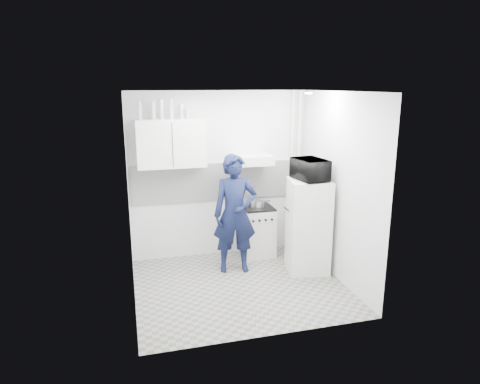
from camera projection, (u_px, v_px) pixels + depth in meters
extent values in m
plane|color=gray|center=(240.00, 286.00, 5.87)|extent=(2.80, 2.80, 0.00)
plane|color=white|center=(240.00, 91.00, 5.23)|extent=(2.80, 2.80, 0.00)
plane|color=silver|center=(219.00, 175.00, 6.72)|extent=(2.80, 0.00, 2.80)
plane|color=silver|center=(129.00, 202.00, 5.20)|extent=(0.00, 2.60, 2.60)
plane|color=silver|center=(338.00, 188.00, 5.90)|extent=(0.00, 2.60, 2.60)
imported|color=black|center=(235.00, 214.00, 6.17)|extent=(0.68, 0.49, 1.74)
cube|color=silver|center=(258.00, 232.00, 6.85)|extent=(0.49, 0.49, 0.78)
cube|color=white|center=(308.00, 226.00, 6.22)|extent=(0.66, 0.66, 1.37)
cube|color=black|center=(258.00, 208.00, 6.75)|extent=(0.47, 0.47, 0.03)
cylinder|color=silver|center=(257.00, 204.00, 6.71)|extent=(0.20, 0.20, 0.11)
imported|color=black|center=(310.00, 169.00, 6.02)|extent=(0.59, 0.44, 0.30)
cylinder|color=#B2B7BC|center=(139.00, 110.00, 6.01)|extent=(0.06, 0.06, 0.26)
cylinder|color=#B2B7BC|center=(153.00, 111.00, 6.06)|extent=(0.06, 0.06, 0.25)
cylinder|color=silver|center=(161.00, 109.00, 6.08)|extent=(0.07, 0.07, 0.28)
cylinder|color=#B2B7BC|center=(171.00, 109.00, 6.12)|extent=(0.06, 0.06, 0.28)
cylinder|color=silver|center=(181.00, 112.00, 6.16)|extent=(0.08, 0.08, 0.21)
cylinder|color=silver|center=(187.00, 114.00, 6.19)|extent=(0.07, 0.07, 0.14)
cube|color=white|center=(171.00, 143.00, 6.23)|extent=(1.00, 0.35, 0.70)
cube|color=silver|center=(251.00, 159.00, 6.53)|extent=(0.60, 0.50, 0.14)
cube|color=white|center=(220.00, 181.00, 6.73)|extent=(2.74, 0.03, 0.60)
cylinder|color=silver|center=(298.00, 172.00, 6.97)|extent=(0.05, 0.05, 2.60)
cylinder|color=silver|center=(291.00, 172.00, 6.94)|extent=(0.04, 0.04, 2.60)
cylinder|color=white|center=(308.00, 93.00, 5.68)|extent=(0.10, 0.10, 0.02)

